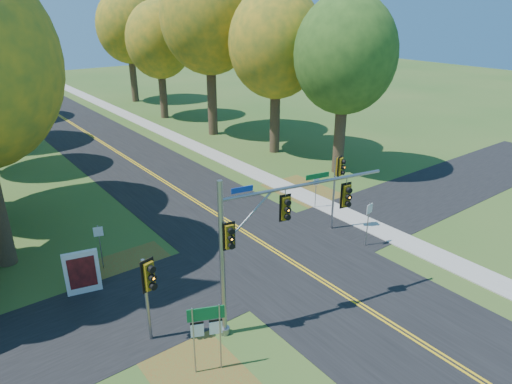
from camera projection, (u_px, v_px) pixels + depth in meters
ground at (304, 269)px, 21.95m from camera, size 160.00×160.00×0.00m
road_main at (304, 269)px, 21.95m from camera, size 8.00×160.00×0.02m
road_cross at (277, 253)px, 23.42m from camera, size 60.00×6.00×0.02m
centerline_left at (302, 270)px, 21.89m from camera, size 0.10×160.00×0.01m
centerline_right at (305, 268)px, 22.00m from camera, size 0.10×160.00×0.01m
sidewalk_east at (386, 233)px, 25.41m from camera, size 1.60×160.00×0.06m
leaf_patch_w_near at (143, 278)px, 21.25m from camera, size 4.00×6.00×0.00m
leaf_patch_e at (318, 197)px, 30.16m from camera, size 3.50×8.00×0.00m
leaf_patch_w_far at (202, 379)px, 15.55m from camera, size 3.00×5.00×0.00m
tree_e_a at (345, 55)px, 31.61m from camera, size 7.20×7.20×12.73m
tree_e_b at (276, 44)px, 36.13m from camera, size 7.60×7.60×13.33m
tree_e_c at (209, 18)px, 40.81m from camera, size 8.80×8.80×15.79m
tree_e_d at (159, 40)px, 48.14m from camera, size 7.00×7.00×12.32m
tree_e_e at (129, 27)px, 56.32m from camera, size 7.80×7.80×13.74m
traffic_mast at (266, 231)px, 16.80m from camera, size 6.89×1.63×6.36m
east_signal_pole at (338, 175)px, 24.60m from camera, size 0.48×0.58×4.34m
ped_signal_pole at (148, 282)px, 16.26m from camera, size 0.56×0.66×3.59m
route_sign_cluster at (206, 326)px, 15.22m from camera, size 1.16×0.55×2.69m
info_kiosk at (82, 273)px, 19.84m from camera, size 1.47×0.55×2.03m
reg_sign_e_north at (316, 187)px, 28.02m from camera, size 0.39×0.12×2.06m
reg_sign_e_south at (369, 217)px, 23.47m from camera, size 0.47×0.10×2.48m
reg_sign_w at (99, 239)px, 21.47m from camera, size 0.43×0.17×2.30m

